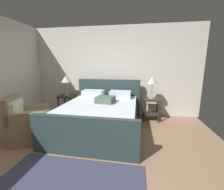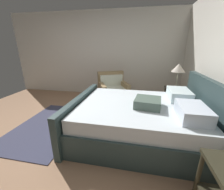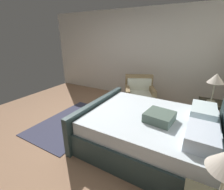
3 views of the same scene
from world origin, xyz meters
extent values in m
cube|color=#9E7659|center=(0.00, 0.00, -0.01)|extent=(4.86, 5.48, 0.02)
cube|color=silver|center=(0.00, 2.80, 1.30)|extent=(4.98, 0.12, 2.59)
cube|color=#2D3F40|center=(-0.14, 1.48, 0.20)|extent=(1.72, 2.04, 0.40)
cube|color=#2D3F40|center=(-0.13, 2.54, 0.54)|extent=(1.81, 0.12, 1.07)
cube|color=#2D3F40|center=(-0.15, 0.43, 0.34)|extent=(1.81, 0.12, 0.69)
cube|color=silver|center=(-0.14, 1.48, 0.51)|extent=(1.63, 1.98, 0.22)
cube|color=silver|center=(-0.51, 2.22, 0.71)|extent=(0.56, 0.37, 0.18)
cube|color=silver|center=(0.25, 2.21, 0.71)|extent=(0.56, 0.37, 0.18)
cube|color=#506459|center=(-0.04, 1.63, 0.69)|extent=(0.45, 0.45, 0.14)
cube|color=#2D2A1D|center=(1.09, 2.33, 0.58)|extent=(0.44, 0.44, 0.04)
cube|color=#2D2A1D|center=(1.09, 2.33, 0.18)|extent=(0.40, 0.40, 0.02)
cylinder|color=#2D2A1D|center=(0.90, 2.14, 0.28)|extent=(0.04, 0.04, 0.56)
cylinder|color=#2D2A1D|center=(1.28, 2.14, 0.28)|extent=(0.04, 0.04, 0.56)
cylinder|color=#2D2A1D|center=(0.90, 2.52, 0.28)|extent=(0.04, 0.04, 0.56)
cylinder|color=#2D2A1D|center=(1.28, 2.52, 0.28)|extent=(0.04, 0.04, 0.56)
cylinder|color=#B7B293|center=(1.09, 2.33, 0.61)|extent=(0.16, 0.16, 0.02)
cylinder|color=#B7B293|center=(1.09, 2.33, 0.81)|extent=(0.02, 0.02, 0.38)
cone|color=beige|center=(1.09, 2.33, 1.09)|extent=(0.28, 0.28, 0.18)
cube|color=#2D2A1D|center=(-1.36, 2.36, 0.58)|extent=(0.44, 0.44, 0.04)
cube|color=#2D2A1D|center=(-1.36, 2.36, 0.18)|extent=(0.40, 0.40, 0.02)
cylinder|color=#2D2A1D|center=(-1.55, 2.17, 0.28)|extent=(0.04, 0.04, 0.56)
cylinder|color=#2D2A1D|center=(-1.17, 2.17, 0.28)|extent=(0.04, 0.04, 0.56)
cylinder|color=#2D2A1D|center=(-1.55, 2.55, 0.28)|extent=(0.04, 0.04, 0.56)
cylinder|color=#2D2A1D|center=(-1.17, 2.55, 0.28)|extent=(0.04, 0.04, 0.56)
cylinder|color=#B7B293|center=(-1.36, 2.36, 0.61)|extent=(0.16, 0.16, 0.02)
cylinder|color=#B7B293|center=(-1.36, 2.36, 0.81)|extent=(0.02, 0.02, 0.37)
cone|color=beige|center=(-1.36, 2.36, 1.09)|extent=(0.30, 0.30, 0.19)
cube|color=#8E734D|center=(-1.41, 0.83, 0.21)|extent=(0.96, 0.96, 0.42)
cube|color=silver|center=(-1.41, 0.83, 0.47)|extent=(0.89, 0.89, 0.10)
cube|color=#8E734D|center=(-1.69, 0.70, 0.66)|extent=(0.42, 0.70, 0.48)
cube|color=silver|center=(-1.61, 0.74, 0.64)|extent=(0.36, 0.59, 0.36)
cube|color=#8E734D|center=(-1.28, 0.55, 0.53)|extent=(0.63, 0.37, 0.22)
cube|color=#8E734D|center=(-1.55, 1.11, 0.53)|extent=(0.63, 0.37, 0.22)
camera|label=1|loc=(0.66, -1.66, 1.49)|focal=23.57mm
camera|label=2|loc=(2.18, 1.46, 1.55)|focal=22.94mm
camera|label=3|loc=(2.18, 2.04, 1.86)|focal=25.22mm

